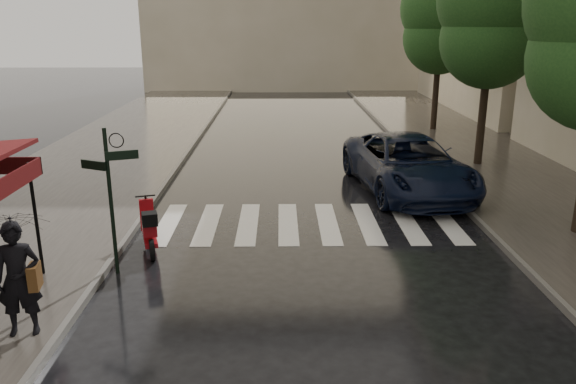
{
  "coord_description": "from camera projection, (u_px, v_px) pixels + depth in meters",
  "views": [
    {
      "loc": [
        2.25,
        -7.91,
        5.07
      ],
      "look_at": [
        2.42,
        4.23,
        1.4
      ],
      "focal_mm": 35.0,
      "sensor_mm": 36.0,
      "label": 1
    }
  ],
  "objects": [
    {
      "name": "sidewalk_near",
      "position": [
        95.0,
        166.0,
        20.41
      ],
      "size": [
        6.0,
        60.0,
        0.12
      ],
      "primitive_type": "cube",
      "color": "#38332D",
      "rests_on": "ground"
    },
    {
      "name": "tree_far",
      "position": [
        442.0,
        14.0,
        25.74
      ],
      "size": [
        3.8,
        3.8,
        8.16
      ],
      "color": "black",
      "rests_on": "sidewalk_far"
    },
    {
      "name": "signpost",
      "position": [
        110.0,
        190.0,
        11.33
      ],
      "size": [
        1.17,
        0.29,
        3.1
      ],
      "color": "black",
      "rests_on": "ground"
    },
    {
      "name": "curb_near",
      "position": [
        179.0,
        166.0,
        20.45
      ],
      "size": [
        0.12,
        60.0,
        0.16
      ],
      "primitive_type": "cube",
      "color": "#595651",
      "rests_on": "ground"
    },
    {
      "name": "crosswalk",
      "position": [
        308.0,
        223.0,
        14.79
      ],
      "size": [
        7.85,
        3.2,
        0.01
      ],
      "color": "silver",
      "rests_on": "ground"
    },
    {
      "name": "parked_car",
      "position": [
        408.0,
        164.0,
        17.39
      ],
      "size": [
        3.65,
        6.53,
        1.72
      ],
      "primitive_type": "imported",
      "rotation": [
        0.0,
        0.0,
        0.13
      ],
      "color": "black",
      "rests_on": "ground"
    },
    {
      "name": "scooter",
      "position": [
        149.0,
        229.0,
        12.86
      ],
      "size": [
        0.77,
        1.71,
        1.16
      ],
      "rotation": [
        0.0,
        0.0,
        0.29
      ],
      "color": "black",
      "rests_on": "ground"
    },
    {
      "name": "pedestrian_with_umbrella",
      "position": [
        12.0,
        236.0,
        8.86
      ],
      "size": [
        1.34,
        1.36,
        2.61
      ],
      "rotation": [
        0.0,
        0.0,
        0.17
      ],
      "color": "black",
      "rests_on": "sidewalk_near"
    },
    {
      "name": "curb_far",
      "position": [
        422.0,
        165.0,
        20.57
      ],
      "size": [
        0.12,
        60.0,
        0.16
      ],
      "primitive_type": "cube",
      "color": "#595651",
      "rests_on": "ground"
    },
    {
      "name": "tree_mid",
      "position": [
        493.0,
        7.0,
        19.0
      ],
      "size": [
        3.8,
        3.8,
        8.34
      ],
      "color": "black",
      "rests_on": "sidewalk_far"
    },
    {
      "name": "ground",
      "position": [
        141.0,
        352.0,
        9.01
      ],
      "size": [
        120.0,
        120.0,
        0.0
      ],
      "primitive_type": "plane",
      "color": "black",
      "rests_on": "ground"
    },
    {
      "name": "sidewalk_far",
      "position": [
        498.0,
        165.0,
        20.62
      ],
      "size": [
        5.5,
        60.0,
        0.12
      ],
      "primitive_type": "cube",
      "color": "#38332D",
      "rests_on": "ground"
    }
  ]
}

